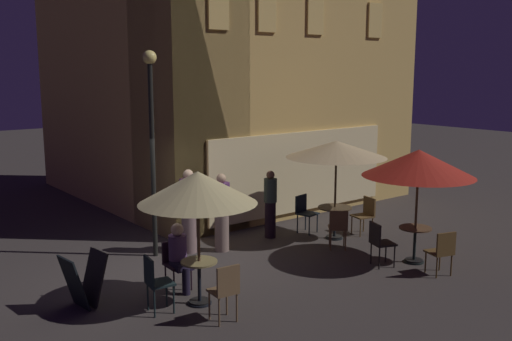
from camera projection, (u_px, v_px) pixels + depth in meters
The scene contains 22 objects.
ground_plane at pixel (169, 272), 11.28m from camera, with size 60.00×60.00×0.00m, color #38312F.
cafe_building at pixel (204, 74), 16.24m from camera, with size 8.44×9.02×7.57m.
street_lamp_near_corner at pixel (152, 125), 11.77m from camera, with size 0.28×0.28×4.28m.
menu_sandwich_board at pixel (84, 280), 9.53m from camera, with size 0.70×0.62×0.90m.
cafe_table_0 at pixel (199, 275), 9.65m from camera, with size 0.62×0.62×0.75m.
cafe_table_1 at pixel (335, 215), 13.42m from camera, with size 0.78×0.78×0.75m.
cafe_table_2 at pixel (415, 238), 11.75m from camera, with size 0.65×0.65×0.74m.
patio_umbrella_0 at pixel (198, 188), 9.39m from camera, with size 1.96×1.96×2.27m.
patio_umbrella_1 at pixel (336, 150), 13.15m from camera, with size 2.31×2.31×2.30m.
patio_umbrella_2 at pixel (419, 163), 11.48m from camera, with size 2.24×2.24×2.33m.
cafe_chair_0 at pixel (226, 288), 8.90m from camera, with size 0.43×0.43×0.95m.
cafe_chair_1 at pixel (176, 260), 10.36m from camera, with size 0.46×0.46×0.86m.
cafe_chair_2 at pixel (155, 279), 9.26m from camera, with size 0.46×0.46×0.95m.
cafe_chair_3 at pixel (304, 210), 13.95m from camera, with size 0.51×0.51×0.90m.
cafe_chair_4 at pixel (338, 225), 12.57m from camera, with size 0.57×0.57×0.90m.
cafe_chair_5 at pixel (366, 212), 13.80m from camera, with size 0.52×0.52×0.89m.
cafe_chair_6 at pixel (379, 240), 11.50m from camera, with size 0.54×0.54×0.90m.
cafe_chair_7 at pixel (442, 249), 10.97m from camera, with size 0.53×0.53×0.88m.
patron_seated_0 at pixel (179, 253), 10.21m from camera, with size 0.35×0.53×1.22m.
patron_standing_1 at pixel (189, 211), 12.34m from camera, with size 0.38×0.38×1.82m.
patron_standing_2 at pixel (270, 204), 13.46m from camera, with size 0.31×0.31×1.59m.
patron_standing_3 at pixel (222, 212), 12.45m from camera, with size 0.36×0.36×1.71m.
Camera 1 is at (-5.30, -9.53, 3.89)m, focal length 40.50 mm.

